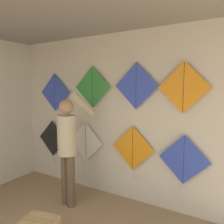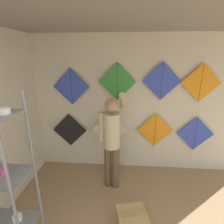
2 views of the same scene
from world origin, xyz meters
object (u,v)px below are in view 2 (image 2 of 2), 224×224
Objects in this scene: cardboard_box at (132,222)px; kite_3 at (195,135)px; kite_0 at (70,131)px; kite_7 at (201,83)px; kite_6 at (162,81)px; kite_2 at (155,131)px; kite_4 at (71,87)px; kite_1 at (109,131)px; shopkeeper at (112,136)px; kite_5 at (117,82)px.

kite_3 is at bearing 49.26° from cardboard_box.
kite_7 is (2.59, 0.00, 1.07)m from kite_0.
kite_3 is 1.34m from kite_6.
kite_2 is (0.50, 1.53, 0.73)m from cardboard_box.
kite_4 is 1.00× the size of kite_6.
cardboard_box is 0.49× the size of kite_0.
kite_0 is at bearing 130.63° from cardboard_box.
kite_6 is at bearing 0.02° from kite_0.
cardboard_box is 2.64m from kite_7.
kite_4 is (-0.76, 0.00, 0.93)m from kite_1.
kite_2 is 0.82m from kite_3.
kite_6 is (0.05, 0.00, 1.03)m from kite_2.
shopkeeper is at bearing -35.02° from kite_4.
kite_6 is (-0.77, 0.00, 1.09)m from kite_3.
kite_3 is 2.71m from kite_4.
kite_5 reaches higher than kite_7.
cardboard_box is (0.35, -0.93, -0.86)m from shopkeeper.
kite_3 is (1.32, 1.53, 0.66)m from cardboard_box.
shopkeeper is 1.79m from kite_3.
kite_5 is at bearing 180.00° from kite_7.
kite_4 is at bearing 0.33° from kite_0.
kite_2 is 0.93× the size of kite_3.
kite_7 is at bearing 0.03° from kite_2.
kite_5 is at bearing 0.21° from kite_1.
kite_4 is (-2.53, 0.00, 0.97)m from kite_3.
kite_4 reaches higher than kite_3.
kite_5 is at bearing 100.87° from cardboard_box.
kite_3 is 1.07m from kite_7.
kite_1 is at bearing -179.97° from kite_6.
kite_3 is 1.28× the size of kite_6.
kite_1 is 1.28× the size of kite_5.
kite_6 reaches higher than kite_7.
kite_7 reaches higher than kite_0.
kite_0 reaches higher than cardboard_box.
kite_3 is 1.94m from kite_5.
kite_5 is at bearing 0.03° from kite_0.
kite_6 reaches higher than kite_2.
shopkeeper reaches higher than cardboard_box.
kite_7 is (2.49, 0.00, 0.10)m from kite_4.
kite_7 is at bearing 179.16° from kite_3.
shopkeeper is at bearing -145.00° from kite_2.
cardboard_box is at bearing -51.65° from kite_4.
kite_0 is at bearing -179.98° from kite_6.
kite_4 reaches higher than kite_1.
shopkeeper is at bearing -146.44° from kite_6.
kite_2 is at bearing 46.64° from shopkeeper.
kite_1 is 1.00× the size of kite_3.
kite_6 is (0.91, 0.60, 0.90)m from shopkeeper.
kite_5 is at bearing 179.97° from kite_2.
kite_2 is 1.29m from kite_5.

